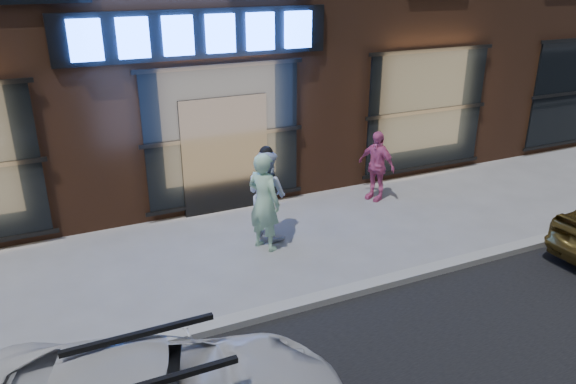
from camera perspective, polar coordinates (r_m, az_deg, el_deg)
name	(u,v)px	position (r m, az deg, el deg)	size (l,w,h in m)	color
ground	(312,305)	(8.70, 2.42, -11.36)	(90.00, 90.00, 0.00)	slate
curb	(312,301)	(8.67, 2.42, -11.03)	(60.00, 0.25, 0.12)	gray
man_bowtie	(264,202)	(9.91, -2.44, -1.01)	(0.66, 0.43, 1.81)	#A5D9B2
man_cap	(267,194)	(10.38, -2.18, -0.21)	(0.83, 0.65, 1.70)	silver
passerby	(376,166)	(12.25, 8.95, 2.66)	(0.90, 0.37, 1.54)	#D45791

